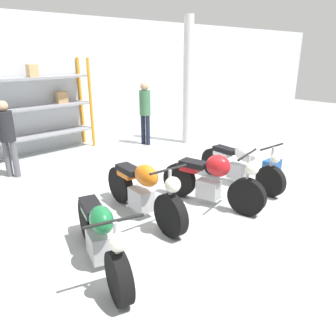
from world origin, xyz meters
The scene contains 11 objects.
ground_plane centered at (0.00, 0.00, 0.00)m, with size 30.00×30.00×0.00m, color #B2B7B7.
back_wall centered at (0.00, 5.40, 1.80)m, with size 30.00×0.08×3.60m.
shelving_rack centered at (-0.88, 5.04, 1.32)m, with size 3.99×0.63×2.48m.
support_pillar centered at (3.41, 3.13, 1.80)m, with size 0.28×0.28×3.60m.
motorcycle_green centered at (-1.87, -0.31, 0.42)m, with size 0.92×2.05×1.00m.
motorcycle_orange centered at (-0.63, 0.32, 0.48)m, with size 0.65×2.19×1.07m.
motorcycle_red centered at (0.55, -0.17, 0.49)m, with size 0.76×2.00×1.08m.
motorcycle_white centered at (1.73, 0.05, 0.45)m, with size 0.68×2.12×0.99m.
person_browsing centered at (2.35, 3.83, 1.09)m, with size 0.37×0.37×1.82m.
person_near_rack centered at (-1.52, 3.80, 0.99)m, with size 0.45×0.45×1.68m.
toolbox centered at (2.93, -0.02, 0.14)m, with size 0.44×0.26×0.28m.
Camera 1 is at (-3.76, -3.53, 2.65)m, focal length 35.00 mm.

